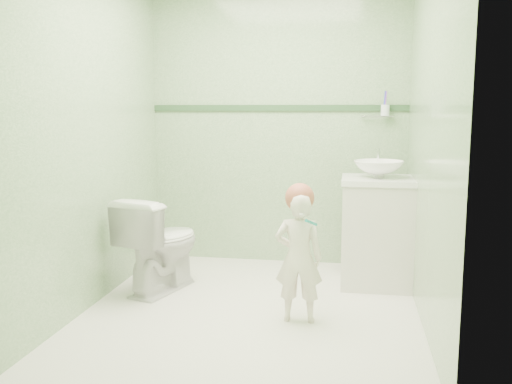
# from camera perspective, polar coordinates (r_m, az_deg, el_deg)

# --- Properties ---
(ground) EXTENTS (2.50, 2.50, 0.00)m
(ground) POSITION_cam_1_polar(r_m,az_deg,el_deg) (3.88, -0.38, -11.79)
(ground) COLOR white
(ground) RESTS_ON ground
(room_shell) EXTENTS (2.50, 2.54, 2.40)m
(room_shell) POSITION_cam_1_polar(r_m,az_deg,el_deg) (3.65, -0.40, 6.20)
(room_shell) COLOR #81AB79
(room_shell) RESTS_ON ground
(trim_stripe) EXTENTS (2.20, 0.02, 0.05)m
(trim_stripe) POSITION_cam_1_polar(r_m,az_deg,el_deg) (4.87, 2.18, 8.53)
(trim_stripe) COLOR #2E502F
(trim_stripe) RESTS_ON room_shell
(vanity) EXTENTS (0.52, 0.50, 0.80)m
(vanity) POSITION_cam_1_polar(r_m,az_deg,el_deg) (4.39, 12.13, -4.13)
(vanity) COLOR silver
(vanity) RESTS_ON ground
(counter) EXTENTS (0.54, 0.52, 0.04)m
(counter) POSITION_cam_1_polar(r_m,az_deg,el_deg) (4.32, 12.29, 1.18)
(counter) COLOR white
(counter) RESTS_ON vanity
(basin) EXTENTS (0.37, 0.37, 0.13)m
(basin) POSITION_cam_1_polar(r_m,az_deg,el_deg) (4.32, 12.33, 2.28)
(basin) COLOR white
(basin) RESTS_ON counter
(faucet) EXTENTS (0.03, 0.13, 0.18)m
(faucet) POSITION_cam_1_polar(r_m,az_deg,el_deg) (4.49, 12.26, 3.55)
(faucet) COLOR silver
(faucet) RESTS_ON counter
(cup_holder) EXTENTS (0.26, 0.07, 0.21)m
(cup_holder) POSITION_cam_1_polar(r_m,az_deg,el_deg) (4.78, 12.88, 8.07)
(cup_holder) COLOR silver
(cup_holder) RESTS_ON room_shell
(toilet) EXTENTS (0.59, 0.78, 0.71)m
(toilet) POSITION_cam_1_polar(r_m,az_deg,el_deg) (4.23, -9.63, -5.15)
(toilet) COLOR white
(toilet) RESTS_ON ground
(toddler) EXTENTS (0.31, 0.21, 0.83)m
(toddler) POSITION_cam_1_polar(r_m,az_deg,el_deg) (3.57, 4.35, -6.65)
(toddler) COLOR white
(toddler) RESTS_ON ground
(hair_cap) EXTENTS (0.18, 0.18, 0.18)m
(hair_cap) POSITION_cam_1_polar(r_m,az_deg,el_deg) (3.52, 4.46, -0.58)
(hair_cap) COLOR #B25B43
(hair_cap) RESTS_ON toddler
(teal_toothbrush) EXTENTS (0.11, 0.13, 0.08)m
(teal_toothbrush) POSITION_cam_1_polar(r_m,az_deg,el_deg) (3.39, 5.51, -3.02)
(teal_toothbrush) COLOR teal
(teal_toothbrush) RESTS_ON toddler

